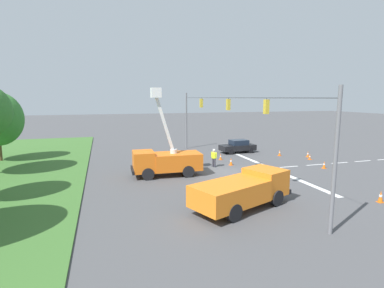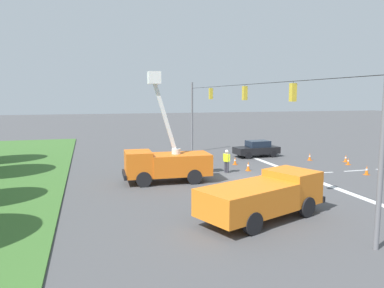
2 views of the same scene
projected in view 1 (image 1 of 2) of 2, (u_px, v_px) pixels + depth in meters
ground_plane at (225, 172)px, 27.00m from camera, size 200.00×200.00×0.00m
lane_markings at (284, 167)px, 28.75m from camera, size 17.60×15.25×0.01m
signal_gantry at (226, 123)px, 26.32m from camera, size 26.20×0.33×7.20m
utility_truck_bucket_lift at (166, 159)px, 25.47m from camera, size 2.60×5.96×7.41m
utility_truck_support_near at (243, 189)px, 18.03m from camera, size 4.78×7.09×2.09m
sedan_black at (238, 146)px, 36.20m from camera, size 2.15×4.41×1.56m
road_worker at (214, 157)px, 28.67m from camera, size 0.57×0.42×1.77m
traffic_cone_foreground_left at (308, 154)px, 33.57m from camera, size 0.36×0.36×0.67m
traffic_cone_foreground_right at (324, 165)px, 28.19m from camera, size 0.36×0.36×0.71m
traffic_cone_mid_left at (381, 197)px, 19.05m from camera, size 0.36×0.36×0.77m
traffic_cone_mid_right at (231, 161)px, 29.51m from camera, size 0.36×0.36×0.76m
traffic_cone_near_bucket at (310, 157)px, 32.25m from camera, size 0.36×0.36×0.59m
traffic_cone_lane_edge_a at (221, 157)px, 32.10m from camera, size 0.36×0.36×0.68m
traffic_cone_lane_edge_b at (280, 153)px, 34.34m from camera, size 0.36×0.36×0.68m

